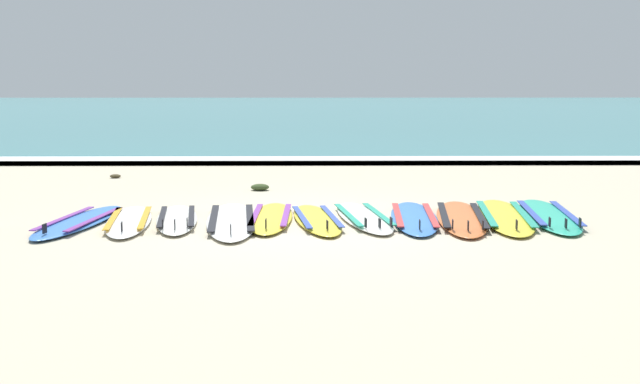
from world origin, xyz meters
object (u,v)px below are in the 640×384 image
Objects in this scene: surfboard_2 at (177,219)px; surfboard_3 at (232,220)px; surfboard_6 at (363,217)px; surfboard_8 at (461,217)px; surfboard_4 at (271,217)px; surfboard_7 at (414,217)px; surfboard_5 at (317,219)px; surfboard_9 at (505,216)px; surfboard_0 at (80,221)px; surfboard_10 at (549,215)px; surfboard_1 at (129,221)px.

surfboard_2 is 0.81× the size of surfboard_3.
surfboard_6 is 0.89× the size of surfboard_8.
surfboard_4 is 0.95× the size of surfboard_6.
surfboard_8 is (1.26, -0.05, -0.00)m from surfboard_6.
surfboard_6 is (1.67, 0.20, 0.00)m from surfboard_3.
surfboard_5 is at bearing -174.81° from surfboard_7.
surfboard_9 is at bearing 1.11° from surfboard_4.
surfboard_4 is at bearing 20.98° from surfboard_3.
surfboard_6 is at bearing 4.00° from surfboard_0.
surfboard_0 is 2.97m from surfboard_5.
surfboard_0 is 0.87× the size of surfboard_9.
surfboard_0 and surfboard_7 have the same top height.
surfboard_5 is at bearing 2.06° from surfboard_0.
surfboard_3 is at bearing -175.97° from surfboard_10.
surfboard_7 is 1.19m from surfboard_9.
surfboard_2 is 1.78m from surfboard_5.
surfboard_3 and surfboard_9 have the same top height.
surfboard_1 is (0.61, 0.04, 0.00)m from surfboard_0.
surfboard_6 is 0.65m from surfboard_7.
surfboard_1 and surfboard_8 have the same top height.
surfboard_2 is at bearing -177.71° from surfboard_10.
surfboard_8 and surfboard_9 have the same top height.
surfboard_5 is at bearing -1.31° from surfboard_2.
surfboard_9 is (4.81, 0.26, -0.00)m from surfboard_1.
surfboard_6 is 0.86× the size of surfboard_9.
surfboard_2 is 0.92× the size of surfboard_6.
surfboard_8 is (2.94, 0.15, 0.00)m from surfboard_3.
surfboard_2 is 4.23m from surfboard_9.
surfboard_2 is 2.39m from surfboard_6.
surfboard_5 and surfboard_9 have the same top height.
surfboard_7 is at bearing -176.15° from surfboard_10.
surfboard_4 is 0.82× the size of surfboard_9.
surfboard_10 is at bearing 2.13° from surfboard_6.
surfboard_9 is at bearing 3.95° from surfboard_3.
surfboard_8 is at bearing 2.41° from surfboard_0.
surfboard_5 is at bearing -12.32° from surfboard_4.
surfboard_1 and surfboard_10 have the same top height.
surfboard_7 is (1.85, -0.01, -0.00)m from surfboard_4.
surfboard_3 is (0.71, -0.10, -0.00)m from surfboard_2.
surfboard_2 is 0.96× the size of surfboard_5.
surfboard_7 and surfboard_9 have the same top height.
surfboard_6 is at bearing 13.34° from surfboard_5.
surfboard_9 is 0.59m from surfboard_10.
surfboard_0 is at bearing -178.45° from surfboard_3.
surfboard_4 and surfboard_10 have the same top height.
surfboard_3 and surfboard_6 have the same top height.
surfboard_7 is at bearing 4.17° from surfboard_3.
surfboard_3 and surfboard_7 have the same top height.
surfboard_1 is 4.23m from surfboard_8.
surfboard_3 is 1.07m from surfboard_5.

